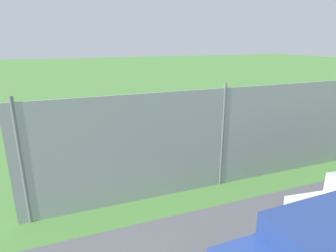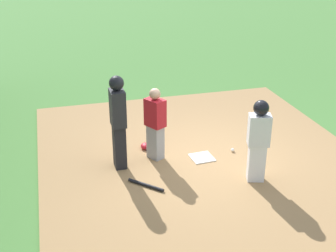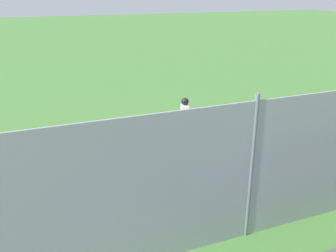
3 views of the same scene
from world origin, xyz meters
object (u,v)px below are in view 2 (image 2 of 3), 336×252
catcher_mask (146,146)px  baseball (233,150)px  catcher (155,123)px  baseball_bat (146,185)px  umpire (118,120)px  home_plate (202,157)px  runner (259,137)px

catcher_mask → baseball: 1.81m
catcher → baseball_bat: bearing=-142.3°
umpire → baseball: (-0.01, 2.35, -0.94)m
catcher → baseball: catcher is taller
home_plate → catcher_mask: 1.23m
baseball → home_plate: bearing=-82.2°
catcher → baseball_bat: size_ratio=1.99×
home_plate → umpire: (-0.09, -1.65, 0.97)m
runner → baseball_bat: 2.19m
umpire → baseball_bat: size_ratio=2.49×
runner → baseball_bat: runner is taller
catcher → baseball: bearing=-35.5°
umpire → baseball: 2.53m
catcher → catcher_mask: catcher is taller
home_plate → catcher: 1.20m
umpire → baseball_bat: bearing=-70.7°
catcher → baseball: (0.17, 1.60, -0.72)m
umpire → runner: umpire is taller
baseball_bat → baseball: baseball is taller
catcher → runner: runner is taller
baseball → baseball_bat: bearing=-67.1°
catcher → runner: 2.05m
runner → baseball: (-1.15, 0.03, -0.84)m
baseball_bat → catcher_mask: (-1.47, 0.33, 0.03)m
umpire → runner: size_ratio=1.18×
catcher → baseball: 1.76m
catcher → umpire: size_ratio=0.80×
baseball → runner: bearing=-1.7°
home_plate → catcher_mask: catcher_mask is taller
runner → catcher_mask: 2.56m
catcher → home_plate: bearing=-46.0°
baseball_bat → catcher_mask: catcher_mask is taller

